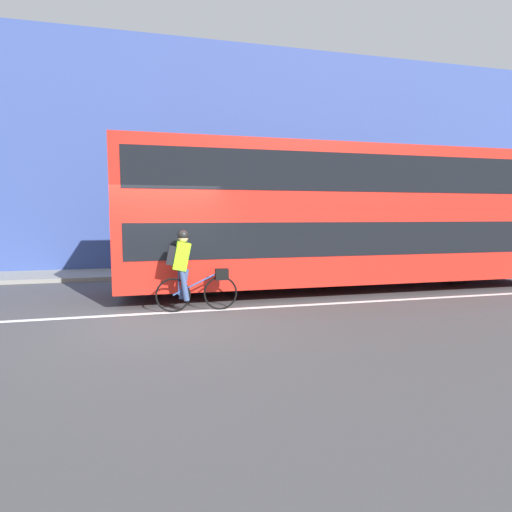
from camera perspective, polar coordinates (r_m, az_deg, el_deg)
The scene contains 6 objects.
ground_plane at distance 7.88m, azimuth -13.34°, elevation -8.31°, with size 80.00×80.00×0.00m, color #424244.
road_center_line at distance 8.09m, azimuth -13.35°, elevation -7.91°, with size 50.00×0.14×0.01m, color silver.
sidewalk_curb at distance 13.28m, azimuth -13.44°, elevation -2.30°, with size 60.00×1.99×0.12m.
building_facade at distance 14.44m, azimuth -13.82°, elevation 13.72°, with size 60.00×0.30×7.85m.
bus at distance 10.57m, azimuth 12.57°, elevation 6.06°, with size 11.18×2.56×3.53m.
cyclist_on_bike at distance 7.96m, azimuth -9.70°, elevation -1.70°, with size 1.62×0.32×1.62m.
Camera 1 is at (0.02, -7.65, 1.90)m, focal length 28.00 mm.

